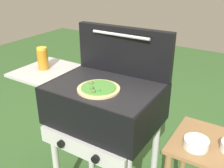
{
  "coord_description": "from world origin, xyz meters",
  "views": [
    {
      "loc": [
        0.77,
        -1.15,
        1.54
      ],
      "look_at": [
        0.05,
        0.0,
        0.92
      ],
      "focal_mm": 42.25,
      "sensor_mm": 36.0,
      "label": 1
    }
  ],
  "objects_px": {
    "pizza_veggie": "(98,88)",
    "topping_bowl_far": "(196,143)",
    "grill": "(103,106)",
    "sauce_jar": "(43,58)"
  },
  "relations": [
    {
      "from": "grill",
      "to": "pizza_veggie",
      "type": "bearing_deg",
      "value": -74.79
    },
    {
      "from": "pizza_veggie",
      "to": "topping_bowl_far",
      "type": "bearing_deg",
      "value": 0.15
    },
    {
      "from": "grill",
      "to": "sauce_jar",
      "type": "xyz_separation_m",
      "value": [
        -0.48,
        0.01,
        0.22
      ]
    },
    {
      "from": "topping_bowl_far",
      "to": "grill",
      "type": "bearing_deg",
      "value": 173.59
    },
    {
      "from": "pizza_veggie",
      "to": "topping_bowl_far",
      "type": "relative_size",
      "value": 2.01
    },
    {
      "from": "sauce_jar",
      "to": "topping_bowl_far",
      "type": "xyz_separation_m",
      "value": [
        1.06,
        -0.07,
        -0.21
      ]
    },
    {
      "from": "pizza_veggie",
      "to": "sauce_jar",
      "type": "bearing_deg",
      "value": 171.41
    },
    {
      "from": "pizza_veggie",
      "to": "grill",
      "type": "bearing_deg",
      "value": 105.21
    },
    {
      "from": "grill",
      "to": "topping_bowl_far",
      "type": "relative_size",
      "value": 8.01
    },
    {
      "from": "grill",
      "to": "topping_bowl_far",
      "type": "distance_m",
      "value": 0.59
    }
  ]
}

